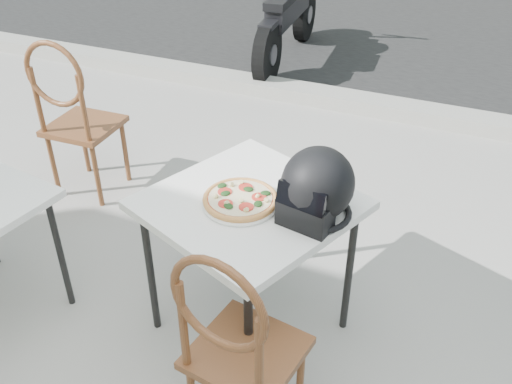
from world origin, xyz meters
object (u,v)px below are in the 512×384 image
at_px(pizza, 240,199).
at_px(motorcycle, 288,19).
at_px(cafe_chair_main, 236,342).
at_px(cafe_chair_side, 73,111).
at_px(cafe_table_main, 249,214).
at_px(helmet, 316,188).
at_px(plate, 240,203).

distance_m(pizza, motorcycle, 3.77).
relative_size(cafe_chair_main, cafe_chair_side, 0.94).
bearing_deg(cafe_table_main, pizza, -116.72).
xyz_separation_m(pizza, cafe_chair_main, (0.22, -0.54, -0.22)).
distance_m(cafe_table_main, pizza, 0.11).
bearing_deg(helmet, motorcycle, 122.79).
distance_m(plate, cafe_chair_main, 0.61).
xyz_separation_m(plate, motorcycle, (-1.12, 3.58, -0.35)).
bearing_deg(pizza, cafe_table_main, 63.28).
height_order(plate, cafe_chair_side, cafe_chair_side).
xyz_separation_m(cafe_table_main, motorcycle, (-1.14, 3.54, -0.27)).
xyz_separation_m(cafe_table_main, helmet, (0.29, 0.01, 0.20)).
distance_m(pizza, helmet, 0.33).
bearing_deg(plate, cafe_table_main, 63.40).
distance_m(helmet, cafe_chair_main, 0.68).
bearing_deg(cafe_chair_side, helmet, 157.66).
relative_size(cafe_table_main, cafe_chair_main, 1.01).
bearing_deg(helmet, plate, -159.94).
bearing_deg(pizza, helmet, 9.27).
bearing_deg(motorcycle, pizza, -77.01).
xyz_separation_m(plate, cafe_chair_side, (-1.46, 0.71, -0.16)).
bearing_deg(cafe_chair_side, motorcycle, -98.86).
bearing_deg(cafe_table_main, helmet, 1.65).
bearing_deg(cafe_table_main, cafe_chair_main, -70.85).
height_order(pizza, helmet, helmet).
height_order(cafe_table_main, plate, plate).
height_order(cafe_table_main, cafe_chair_side, cafe_chair_side).
bearing_deg(plate, helmet, 9.32).
height_order(helmet, cafe_chair_main, helmet).
xyz_separation_m(helmet, cafe_chair_main, (-0.09, -0.59, -0.32)).
distance_m(pizza, cafe_chair_side, 1.64).
bearing_deg(cafe_chair_side, plate, 152.15).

